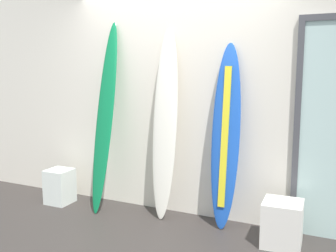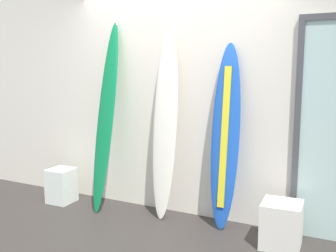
% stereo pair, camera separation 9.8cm
% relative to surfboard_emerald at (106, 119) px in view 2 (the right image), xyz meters
% --- Properties ---
extents(wall_back, '(7.20, 0.20, 2.80)m').
position_rel_surfboard_emerald_xyz_m(wall_back, '(0.78, 0.37, 0.31)').
color(wall_back, silver).
rests_on(wall_back, ground).
extents(surfboard_emerald, '(0.25, 0.50, 2.21)m').
position_rel_surfboard_emerald_xyz_m(surfboard_emerald, '(0.00, 0.00, 0.00)').
color(surfboard_emerald, '#0F7542').
rests_on(surfboard_emerald, ground).
extents(surfboard_ivory, '(0.29, 0.32, 2.12)m').
position_rel_surfboard_emerald_xyz_m(surfboard_ivory, '(0.74, 0.08, -0.04)').
color(surfboard_ivory, white).
rests_on(surfboard_ivory, ground).
extents(surfboard_cobalt, '(0.31, 0.30, 1.94)m').
position_rel_surfboard_emerald_xyz_m(surfboard_cobalt, '(1.44, 0.09, -0.12)').
color(surfboard_cobalt, blue).
rests_on(surfboard_cobalt, ground).
extents(display_block_left, '(0.30, 0.30, 0.43)m').
position_rel_surfboard_emerald_xyz_m(display_block_left, '(-0.64, -0.09, -0.87)').
color(display_block_left, white).
rests_on(display_block_left, ground).
extents(display_block_center, '(0.38, 0.38, 0.43)m').
position_rel_surfboard_emerald_xyz_m(display_block_center, '(2.07, -0.11, -0.87)').
color(display_block_center, silver).
rests_on(display_block_center, ground).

